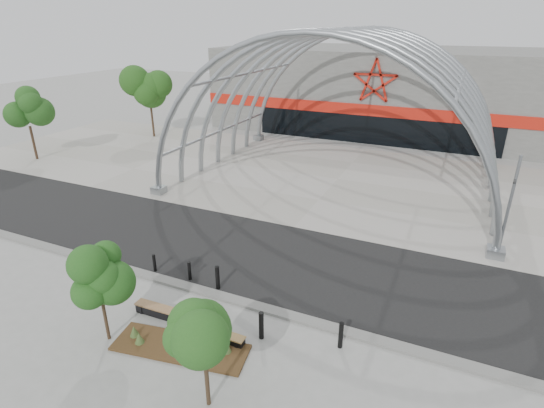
{
  "coord_description": "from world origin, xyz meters",
  "views": [
    {
      "loc": [
        7.51,
        -12.63,
        10.49
      ],
      "look_at": [
        0.0,
        4.0,
        2.6
      ],
      "focal_mm": 28.0,
      "sensor_mm": 36.0,
      "label": 1
    }
  ],
  "objects_px": {
    "signal_pole": "(509,206)",
    "bollard_2": "(218,278)",
    "street_tree_1": "(203,330)",
    "street_tree_0": "(97,276)",
    "bench_0": "(159,311)",
    "bench_1": "(222,337)"
  },
  "relations": [
    {
      "from": "signal_pole",
      "to": "bench_0",
      "type": "relative_size",
      "value": 2.59
    },
    {
      "from": "street_tree_0",
      "to": "street_tree_1",
      "type": "bearing_deg",
      "value": -11.15
    },
    {
      "from": "signal_pole",
      "to": "street_tree_0",
      "type": "relative_size",
      "value": 1.39
    },
    {
      "from": "street_tree_0",
      "to": "bollard_2",
      "type": "height_order",
      "value": "street_tree_0"
    },
    {
      "from": "street_tree_0",
      "to": "bollard_2",
      "type": "xyz_separation_m",
      "value": [
        1.98,
        4.27,
        -2.09
      ]
    },
    {
      "from": "bench_0",
      "to": "street_tree_0",
      "type": "bearing_deg",
      "value": -114.46
    },
    {
      "from": "bench_0",
      "to": "bollard_2",
      "type": "bearing_deg",
      "value": 64.9
    },
    {
      "from": "signal_pole",
      "to": "street_tree_1",
      "type": "height_order",
      "value": "signal_pole"
    },
    {
      "from": "street_tree_1",
      "to": "bench_0",
      "type": "xyz_separation_m",
      "value": [
        -3.97,
        2.73,
        -2.55
      ]
    },
    {
      "from": "bench_1",
      "to": "bollard_2",
      "type": "height_order",
      "value": "bollard_2"
    },
    {
      "from": "street_tree_1",
      "to": "bench_0",
      "type": "distance_m",
      "value": 5.45
    },
    {
      "from": "street_tree_0",
      "to": "bench_1",
      "type": "distance_m",
      "value": 4.76
    },
    {
      "from": "signal_pole",
      "to": "bench_1",
      "type": "bearing_deg",
      "value": -130.88
    },
    {
      "from": "street_tree_0",
      "to": "bollard_2",
      "type": "bearing_deg",
      "value": 65.16
    },
    {
      "from": "signal_pole",
      "to": "bollard_2",
      "type": "distance_m",
      "value": 13.62
    },
    {
      "from": "bollard_2",
      "to": "bench_1",
      "type": "bearing_deg",
      "value": -56.63
    },
    {
      "from": "signal_pole",
      "to": "bollard_2",
      "type": "xyz_separation_m",
      "value": [
        -10.93,
        -7.85,
        -2.12
      ]
    },
    {
      "from": "street_tree_0",
      "to": "street_tree_1",
      "type": "height_order",
      "value": "street_tree_1"
    },
    {
      "from": "signal_pole",
      "to": "street_tree_1",
      "type": "bearing_deg",
      "value": -121.87
    },
    {
      "from": "signal_pole",
      "to": "street_tree_0",
      "type": "height_order",
      "value": "signal_pole"
    },
    {
      "from": "bollard_2",
      "to": "street_tree_0",
      "type": "bearing_deg",
      "value": -114.84
    },
    {
      "from": "bench_0",
      "to": "bench_1",
      "type": "xyz_separation_m",
      "value": [
        2.95,
        -0.23,
        -0.02
      ]
    }
  ]
}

